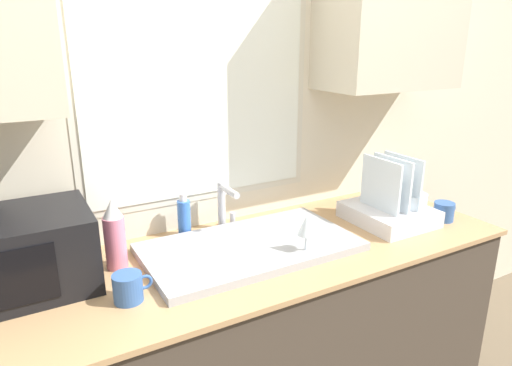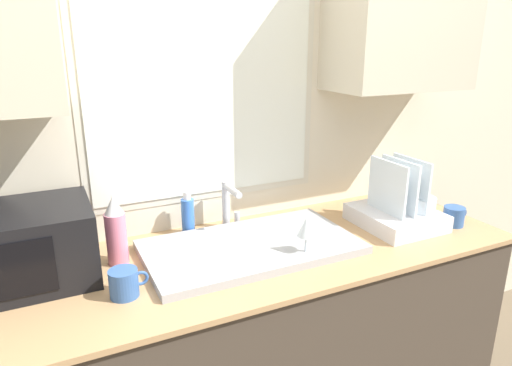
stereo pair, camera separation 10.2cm
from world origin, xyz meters
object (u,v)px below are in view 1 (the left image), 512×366
faucet (225,202)px  wine_glass (306,227)px  spray_bottle (115,235)px  mug_near_sink (128,288)px  soap_bottle (184,217)px  microwave (6,256)px  dish_rack (391,207)px

faucet → wine_glass: size_ratio=1.25×
faucet → spray_bottle: spray_bottle is taller
faucet → spray_bottle: size_ratio=0.80×
faucet → mug_near_sink: (-0.49, -0.35, -0.08)m
spray_bottle → faucet: bearing=13.5°
faucet → soap_bottle: bearing=171.6°
microwave → spray_bottle: size_ratio=2.01×
faucet → microwave: size_ratio=0.40×
faucet → soap_bottle: size_ratio=1.12×
microwave → soap_bottle: 0.65m
spray_bottle → wine_glass: spray_bottle is taller
dish_rack → spray_bottle: size_ratio=1.33×
microwave → spray_bottle: (0.33, -0.00, -0.00)m
spray_bottle → soap_bottle: 0.34m
soap_bottle → wine_glass: size_ratio=1.11×
soap_bottle → mug_near_sink: (-0.32, -0.37, -0.04)m
soap_bottle → wine_glass: 0.51m
spray_bottle → microwave: bearing=179.4°
dish_rack → mug_near_sink: dish_rack is taller
spray_bottle → mug_near_sink: 0.25m
dish_rack → soap_bottle: (-0.83, 0.30, 0.01)m
microwave → mug_near_sink: size_ratio=4.15×
faucet → mug_near_sink: bearing=-144.8°
soap_bottle → wine_glass: soap_bottle is taller
microwave → dish_rack: (1.47, -0.17, -0.06)m
microwave → dish_rack: size_ratio=1.51×
microwave → wine_glass: bearing=-15.6°
microwave → mug_near_sink: microwave is taller
faucet → dish_rack: (0.66, -0.28, -0.05)m
microwave → faucet: bearing=7.8°
spray_bottle → soap_bottle: bearing=24.6°
faucet → wine_glass: (0.14, -0.37, -0.00)m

